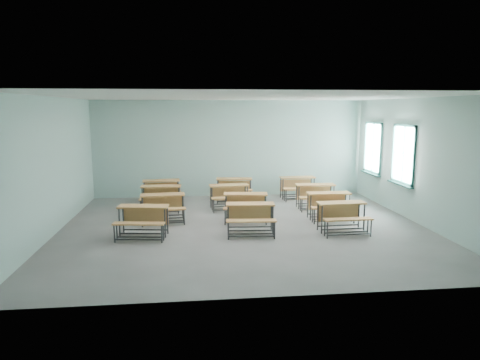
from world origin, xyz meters
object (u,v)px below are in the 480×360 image
object	(u,v)px
desk_unit_r2c2	(316,193)
desk_unit_r3c1	(234,186)
desk_unit_r0c2	(343,213)
desk_unit_r3c0	(161,188)
desk_unit_r1c2	(330,202)
desk_unit_r3c2	(298,184)
desk_unit_r0c0	(143,217)
desk_unit_r2c1	(230,193)
desk_unit_r1c1	(246,203)
desk_unit_r2c0	(161,194)
desk_unit_r1c0	(163,204)
desk_unit_r0c1	(250,214)

from	to	relation	value
desk_unit_r2c2	desk_unit_r3c1	bearing A→B (deg)	150.39
desk_unit_r0c2	desk_unit_r3c1	size ratio (longest dim) A/B	0.96
desk_unit_r3c0	desk_unit_r1c2	bearing A→B (deg)	-35.66
desk_unit_r3c2	desk_unit_r0c0	bearing A→B (deg)	-143.55
desk_unit_r0c2	desk_unit_r1c2	xyz separation A→B (m)	(0.07, 1.19, 0.00)
desk_unit_r2c1	desk_unit_r3c1	world-z (taller)	same
desk_unit_r2c1	desk_unit_r0c0	bearing A→B (deg)	-135.44
desk_unit_r1c2	desk_unit_r3c1	bearing A→B (deg)	132.12
desk_unit_r2c2	desk_unit_r3c2	world-z (taller)	same
desk_unit_r1c1	desk_unit_r2c0	bearing A→B (deg)	155.40
desk_unit_r1c0	desk_unit_r2c1	distance (m)	2.22
desk_unit_r1c0	desk_unit_r0c0	bearing A→B (deg)	-110.34
desk_unit_r0c2	desk_unit_r2c1	size ratio (longest dim) A/B	0.98
desk_unit_r0c0	desk_unit_r0c1	bearing A→B (deg)	6.82
desk_unit_r0c2	desk_unit_r3c1	distance (m)	4.42
desk_unit_r0c0	desk_unit_r3c1	world-z (taller)	same
desk_unit_r3c1	desk_unit_r3c2	distance (m)	2.11
desk_unit_r0c1	desk_unit_r2c2	size ratio (longest dim) A/B	1.03
desk_unit_r0c2	desk_unit_r2c2	world-z (taller)	same
desk_unit_r0c1	desk_unit_r2c1	size ratio (longest dim) A/B	1.00
desk_unit_r2c2	desk_unit_r3c2	bearing A→B (deg)	98.48
desk_unit_r2c2	desk_unit_r3c0	bearing A→B (deg)	165.45
desk_unit_r1c0	desk_unit_r3c0	distance (m)	2.29
desk_unit_r0c0	desk_unit_r0c1	distance (m)	2.50
desk_unit_r0c0	desk_unit_r1c0	distance (m)	1.37
desk_unit_r1c1	desk_unit_r3c1	distance (m)	2.50
desk_unit_r0c0	desk_unit_r2c2	distance (m)	5.31
desk_unit_r0c2	desk_unit_r1c0	xyz separation A→B (m)	(-4.32, 1.46, 0.00)
desk_unit_r1c2	desk_unit_r2c1	xyz separation A→B (m)	(-2.54, 1.49, 0.00)
desk_unit_r1c0	desk_unit_r1c2	size ratio (longest dim) A/B	1.04
desk_unit_r3c1	desk_unit_r3c2	bearing A→B (deg)	7.25
desk_unit_r0c0	desk_unit_r2c1	size ratio (longest dim) A/B	1.03
desk_unit_r0c2	desk_unit_r3c0	xyz separation A→B (m)	(-4.52, 3.74, 0.00)
desk_unit_r0c2	desk_unit_r1c2	size ratio (longest dim) A/B	1.01
desk_unit_r0c2	desk_unit_r1c1	distance (m)	2.54
desk_unit_r0c1	desk_unit_r3c1	xyz separation A→B (m)	(-0.02, 3.71, 0.00)
desk_unit_r0c1	desk_unit_r1c0	distance (m)	2.52
desk_unit_r1c0	desk_unit_r1c1	world-z (taller)	same
desk_unit_r0c0	desk_unit_r1c2	xyz separation A→B (m)	(4.77, 1.05, 0.00)
desk_unit_r3c1	desk_unit_r2c2	bearing A→B (deg)	-24.69
desk_unit_r2c1	desk_unit_r3c2	distance (m)	2.64
desk_unit_r0c1	desk_unit_r2c2	bearing A→B (deg)	50.21
desk_unit_r0c1	desk_unit_r2c0	distance (m)	3.47
desk_unit_r0c1	desk_unit_r1c0	size ratio (longest dim) A/B	1.00
desk_unit_r0c2	desk_unit_r3c2	xyz separation A→B (m)	(-0.11, 3.88, 0.00)
desk_unit_r0c2	desk_unit_r1c0	size ratio (longest dim) A/B	0.97
desk_unit_r1c2	desk_unit_r1c0	bearing A→B (deg)	177.55
desk_unit_r0c2	desk_unit_r2c2	bearing A→B (deg)	86.43
desk_unit_r2c0	desk_unit_r3c0	world-z (taller)	same
desk_unit_r2c1	desk_unit_r1c0	bearing A→B (deg)	-150.86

